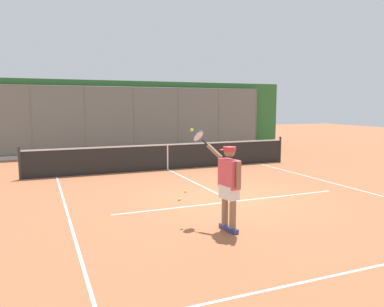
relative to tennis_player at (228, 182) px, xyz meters
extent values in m
plane|color=#A8603D|center=(-1.16, -2.31, -0.96)|extent=(60.00, 60.00, 0.00)
cube|color=white|center=(-1.16, 2.30, -0.96)|extent=(7.88, 0.05, 0.01)
cube|color=white|center=(-1.16, -1.90, -0.96)|extent=(6.15, 0.05, 0.01)
cube|color=white|center=(-5.10, -2.36, -0.96)|extent=(0.05, 9.33, 0.01)
cube|color=white|center=(2.78, -2.36, -0.96)|extent=(0.05, 9.33, 0.01)
cube|color=white|center=(-1.16, -4.46, -0.96)|extent=(0.05, 5.13, 0.01)
cylinder|color=slate|center=(-8.21, -12.19, 0.69)|extent=(0.07, 0.07, 3.30)
cylinder|color=slate|center=(-5.86, -12.19, 0.69)|extent=(0.07, 0.07, 3.30)
cylinder|color=slate|center=(-3.51, -12.19, 0.69)|extent=(0.07, 0.07, 3.30)
cylinder|color=slate|center=(-1.16, -12.19, 0.69)|extent=(0.07, 0.07, 3.30)
cylinder|color=slate|center=(1.19, -12.19, 0.69)|extent=(0.07, 0.07, 3.30)
cylinder|color=slate|center=(3.54, -12.19, 0.69)|extent=(0.07, 0.07, 3.30)
cylinder|color=slate|center=(-1.16, -12.19, 2.30)|extent=(14.10, 0.05, 0.05)
cube|color=slate|center=(-1.16, -12.19, 0.69)|extent=(14.10, 0.02, 3.30)
cube|color=#2D6B33|center=(-1.16, -12.84, 0.84)|extent=(17.10, 0.90, 3.59)
cube|color=silver|center=(-1.16, -12.01, -0.88)|extent=(15.10, 0.18, 0.15)
cylinder|color=#2D2D2D|center=(-6.21, -7.03, -0.42)|extent=(0.09, 0.09, 1.07)
cylinder|color=#2D2D2D|center=(3.90, -7.03, -0.42)|extent=(0.09, 0.09, 1.07)
cube|color=black|center=(-1.16, -7.03, -0.50)|extent=(10.02, 0.02, 0.91)
cube|color=white|center=(-1.16, -7.03, -0.02)|extent=(10.02, 0.04, 0.05)
cube|color=white|center=(-1.16, -7.03, -0.50)|extent=(0.05, 0.04, 0.91)
cube|color=navy|center=(-0.02, 0.15, -0.91)|extent=(0.14, 0.27, 0.09)
cylinder|color=#8C664C|center=(-0.02, 0.15, -0.49)|extent=(0.13, 0.13, 0.76)
cube|color=navy|center=(0.01, -0.11, -0.91)|extent=(0.14, 0.27, 0.09)
cylinder|color=#8C664C|center=(0.01, -0.11, -0.49)|extent=(0.13, 0.13, 0.76)
cube|color=white|center=(-0.01, 0.02, -0.19)|extent=(0.27, 0.42, 0.26)
cube|color=#DB4C56|center=(-0.01, 0.02, 0.16)|extent=(0.27, 0.49, 0.55)
cylinder|color=#8C664C|center=(-0.04, 0.31, 0.18)|extent=(0.08, 0.08, 0.50)
cylinder|color=#8C664C|center=(0.10, -0.41, 0.54)|extent=(0.24, 0.37, 0.29)
sphere|color=#8C664C|center=(-0.01, 0.02, 0.58)|extent=(0.21, 0.21, 0.21)
cylinder|color=red|center=(-0.01, 0.02, 0.64)|extent=(0.27, 0.27, 0.08)
cube|color=red|center=(0.01, -0.09, 0.61)|extent=(0.20, 0.21, 0.02)
cylinder|color=black|center=(0.20, -0.63, 0.70)|extent=(0.10, 0.17, 0.13)
torus|color=#28569E|center=(0.28, -0.80, 0.82)|extent=(0.34, 0.29, 0.26)
cylinder|color=silver|center=(0.28, -0.80, 0.82)|extent=(0.28, 0.23, 0.21)
sphere|color=#C1D138|center=(0.36, -0.96, 0.94)|extent=(0.07, 0.07, 0.07)
sphere|color=#CCDB33|center=(-0.41, -3.28, -0.93)|extent=(0.07, 0.07, 0.07)
sphere|color=#D6E042|center=(0.06, -2.51, -0.93)|extent=(0.07, 0.07, 0.07)
camera|label=1|loc=(3.33, 6.24, 1.46)|focal=35.23mm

